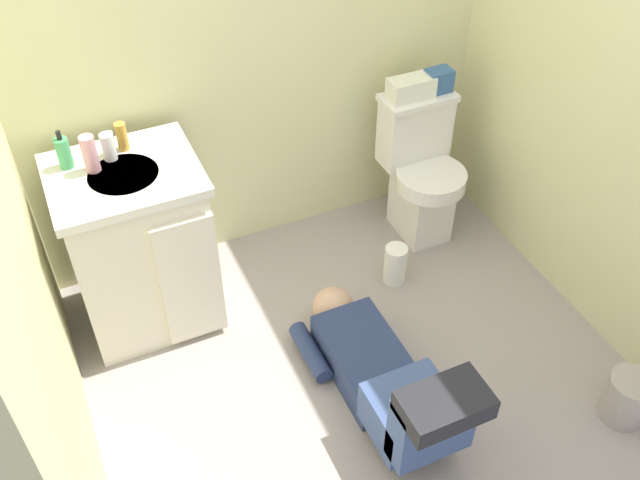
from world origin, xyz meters
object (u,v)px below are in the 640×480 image
Objects in this scene: person_plumber at (386,379)px; bottle_amber at (122,137)px; faucet at (112,142)px; toiletry_bag at (439,80)px; trash_can at (627,398)px; toilet at (420,170)px; bottle_white at (108,147)px; soap_dispenser at (64,153)px; bottle_pink at (90,154)px; tissue_box at (411,88)px; paper_towel_roll at (395,265)px; vanity_cabinet at (140,246)px.

person_plumber is 1.46m from bottle_amber.
faucet is 0.09× the size of person_plumber.
bottle_amber is (-1.49, 0.03, 0.08)m from toiletry_bag.
faucet is at bearing 137.06° from trash_can.
toiletry_bag is 1.64m from trash_can.
toilet is 0.70× the size of person_plumber.
person_plumber is 1.45m from bottle_white.
faucet is 0.05m from bottle_amber.
person_plumber is 6.42× the size of soap_dispenser.
soap_dispenser reaches higher than bottle_pink.
faucet is 0.81× the size of toiletry_bag.
tissue_box is at bearing 116.43° from toilet.
toiletry_bag reaches higher than trash_can.
bottle_amber reaches higher than toiletry_bag.
toiletry_bag is (0.15, 0.00, 0.01)m from tissue_box.
person_plumber is 8.71× the size of bottle_amber.
paper_towel_roll is at bearing -21.79° from bottle_amber.
person_plumber is at bearing -51.08° from vanity_cabinet.
toiletry_bag is 1.73m from soap_dispenser.
person_plumber is (0.74, -1.06, -0.69)m from faucet.
trash_can is 1.17m from paper_towel_roll.
faucet is 1.54m from toiletry_bag.
paper_towel_roll is at bearing -18.65° from bottle_white.
faucet is 0.82× the size of bottle_amber.
trash_can is at bearing -43.90° from bottle_amber.
soap_dispenser is 1.59m from paper_towel_roll.
bottle_amber is at bearing 74.95° from vanity_cabinet.
paper_towel_roll is (-0.25, -0.41, -0.69)m from tissue_box.
faucet is 2.33m from trash_can.
paper_towel_roll is (1.09, -0.44, -0.77)m from bottle_amber.
bottle_amber is at bearing 179.02° from toiletry_bag.
trash_can is at bearing -82.83° from toilet.
soap_dispenser reaches higher than person_plumber.
trash_can is at bearing -39.55° from bottle_pink.
trash_can is at bearing -81.55° from tissue_box.
bottle_white is at bearing -144.95° from bottle_amber.
trash_can is (1.80, -1.48, -0.78)m from soap_dispenser.
soap_dispenser is 0.75× the size of trash_can.
bottle_white is at bearing -179.26° from toiletry_bag.
toilet is at bearing 97.17° from trash_can.
vanity_cabinet reaches higher than paper_towel_roll.
bottle_white is at bearing -179.18° from tissue_box.
bottle_pink is at bearing 150.01° from vanity_cabinet.
bottle_pink is (-1.53, 0.02, 0.53)m from toilet.
tissue_box is at bearing -0.72° from faucet.
bottle_amber is at bearing 33.49° from bottle_pink.
bottle_amber is at bearing 158.21° from paper_towel_roll.
bottle_white is at bearing 177.23° from toilet.
toilet is 3.40× the size of trash_can.
person_plumber is 1.56m from soap_dispenser.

